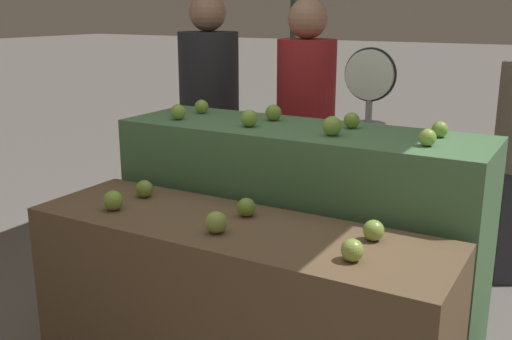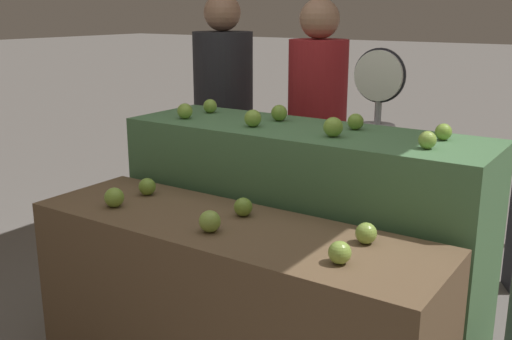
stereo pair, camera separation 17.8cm
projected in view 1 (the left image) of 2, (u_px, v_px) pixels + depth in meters
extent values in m
cylinder|color=#33513D|center=(293.00, 52.00, 5.42)|extent=(0.07, 0.07, 2.63)
cube|color=brown|center=(234.00, 319.00, 2.52)|extent=(1.78, 0.55, 0.85)
cube|color=#4C7A4C|center=(298.00, 240.00, 2.99)|extent=(1.78, 0.55, 1.15)
sphere|color=#84AD3D|center=(113.00, 200.00, 2.58)|extent=(0.09, 0.09, 0.09)
sphere|color=#8EB247|center=(216.00, 222.00, 2.32)|extent=(0.09, 0.09, 0.09)
sphere|color=#8EB247|center=(352.00, 250.00, 2.06)|extent=(0.08, 0.08, 0.08)
sphere|color=#7AA338|center=(144.00, 189.00, 2.76)|extent=(0.08, 0.08, 0.08)
sphere|color=#7AA338|center=(246.00, 207.00, 2.50)|extent=(0.08, 0.08, 0.08)
sphere|color=#8EB247|center=(374.00, 230.00, 2.24)|extent=(0.08, 0.08, 0.08)
sphere|color=#84AD3D|center=(178.00, 112.00, 3.03)|extent=(0.08, 0.08, 0.08)
sphere|color=#84AD3D|center=(249.00, 118.00, 2.85)|extent=(0.08, 0.08, 0.08)
sphere|color=#84AD3D|center=(332.00, 126.00, 2.65)|extent=(0.09, 0.09, 0.09)
sphere|color=#8EB247|center=(427.00, 137.00, 2.45)|extent=(0.07, 0.07, 0.07)
sphere|color=#84AD3D|center=(202.00, 107.00, 3.22)|extent=(0.07, 0.07, 0.07)
sphere|color=#7AA338|center=(273.00, 113.00, 3.01)|extent=(0.08, 0.08, 0.08)
sphere|color=#7AA338|center=(352.00, 120.00, 2.81)|extent=(0.08, 0.08, 0.08)
sphere|color=#84AD3D|center=(440.00, 129.00, 2.62)|extent=(0.07, 0.07, 0.07)
cylinder|color=#99999E|center=(365.00, 194.00, 3.33)|extent=(0.04, 0.04, 1.38)
cylinder|color=black|center=(370.00, 75.00, 3.15)|extent=(0.28, 0.01, 0.28)
cylinder|color=silver|center=(369.00, 75.00, 3.14)|extent=(0.26, 0.02, 0.26)
cylinder|color=#99999E|center=(367.00, 113.00, 3.19)|extent=(0.01, 0.01, 0.14)
cylinder|color=#99999E|center=(367.00, 126.00, 3.21)|extent=(0.20, 0.20, 0.03)
cube|color=#2D2D38|center=(303.00, 221.00, 3.74)|extent=(0.28, 0.19, 0.81)
cylinder|color=maroon|center=(306.00, 100.00, 3.55)|extent=(0.39, 0.39, 0.71)
sphere|color=#936B51|center=(308.00, 19.00, 3.42)|extent=(0.23, 0.23, 0.23)
cube|color=#2D2D38|center=(211.00, 202.00, 4.08)|extent=(0.33, 0.26, 0.83)
cylinder|color=#232328|center=(209.00, 89.00, 3.88)|extent=(0.49, 0.49, 0.72)
sphere|color=#936B51|center=(208.00, 13.00, 3.75)|extent=(0.23, 0.23, 0.23)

